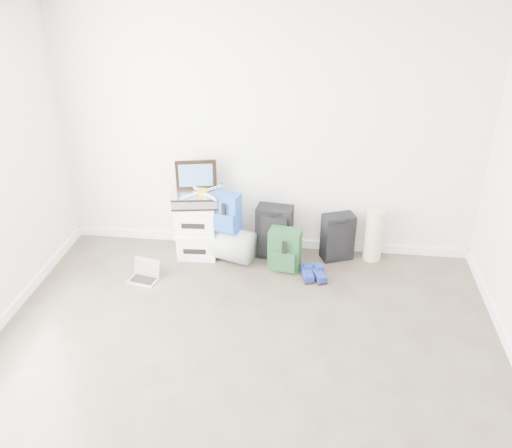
# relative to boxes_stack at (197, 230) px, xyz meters

# --- Properties ---
(ground) EXTENTS (5.00, 5.00, 0.00)m
(ground) POSITION_rel_boxes_stack_xyz_m (0.74, -2.20, -0.31)
(ground) COLOR #393129
(ground) RESTS_ON ground
(room_envelope) EXTENTS (4.52, 5.02, 2.71)m
(room_envelope) POSITION_rel_boxes_stack_xyz_m (0.74, -2.18, 1.41)
(room_envelope) COLOR silver
(room_envelope) RESTS_ON ground
(boxes_stack) EXTENTS (0.46, 0.38, 0.62)m
(boxes_stack) POSITION_rel_boxes_stack_xyz_m (0.00, 0.00, 0.00)
(boxes_stack) COLOR white
(boxes_stack) RESTS_ON ground
(briefcase) EXTENTS (0.52, 0.42, 0.14)m
(briefcase) POSITION_rel_boxes_stack_xyz_m (0.00, 0.00, 0.38)
(briefcase) COLOR #B2B2B7
(briefcase) RESTS_ON boxes_stack
(painting) EXTENTS (0.43, 0.12, 0.32)m
(painting) POSITION_rel_boxes_stack_xyz_m (0.00, 0.10, 0.61)
(painting) COLOR black
(painting) RESTS_ON briefcase
(drone) EXTENTS (0.40, 0.40, 0.05)m
(drone) POSITION_rel_boxes_stack_xyz_m (0.08, -0.02, 0.47)
(drone) COLOR gold
(drone) RESTS_ON briefcase
(duffel_bag) EXTENTS (0.68, 0.54, 0.37)m
(duffel_bag) POSITION_rel_boxes_stack_xyz_m (0.34, -0.03, -0.13)
(duffel_bag) COLOR #95999E
(duffel_bag) RESTS_ON ground
(blue_backpack) EXTENTS (0.33, 0.28, 0.42)m
(blue_backpack) POSITION_rel_boxes_stack_xyz_m (0.34, -0.06, 0.25)
(blue_backpack) COLOR #1849A0
(blue_backpack) RESTS_ON duffel_bag
(large_suitcase) EXTENTS (0.41, 0.28, 0.59)m
(large_suitcase) POSITION_rel_boxes_stack_xyz_m (0.84, 0.08, -0.02)
(large_suitcase) COLOR black
(large_suitcase) RESTS_ON ground
(green_backpack) EXTENTS (0.35, 0.28, 0.46)m
(green_backpack) POSITION_rel_boxes_stack_xyz_m (0.98, -0.18, -0.09)
(green_backpack) COLOR #13361D
(green_backpack) RESTS_ON ground
(carry_on) EXTENTS (0.38, 0.32, 0.53)m
(carry_on) POSITION_rel_boxes_stack_xyz_m (1.53, 0.11, -0.05)
(carry_on) COLOR black
(carry_on) RESTS_ON ground
(shoes) EXTENTS (0.29, 0.28, 0.09)m
(shoes) POSITION_rel_boxes_stack_xyz_m (1.29, -0.33, -0.27)
(shoes) COLOR black
(shoes) RESTS_ON ground
(rolled_rug) EXTENTS (0.19, 0.19, 0.59)m
(rolled_rug) POSITION_rel_boxes_stack_xyz_m (1.92, 0.15, -0.02)
(rolled_rug) COLOR tan
(rolled_rug) RESTS_ON ground
(laptop) EXTENTS (0.33, 0.27, 0.21)m
(laptop) POSITION_rel_boxes_stack_xyz_m (-0.45, -0.55, -0.26)
(laptop) COLOR #BDBCC1
(laptop) RESTS_ON ground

